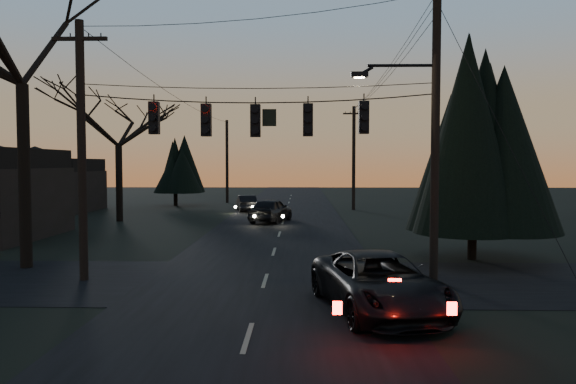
{
  "coord_description": "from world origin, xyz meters",
  "views": [
    {
      "loc": [
        1.18,
        -8.21,
        3.89
      ],
      "look_at": [
        0.78,
        8.81,
        3.0
      ],
      "focal_mm": 35.0,
      "sensor_mm": 36.0,
      "label": 1
    }
  ],
  "objects_px": {
    "utility_pole_right": "(433,282)",
    "sedan_oncoming_b": "(246,203)",
    "sedan_oncoming_a": "(271,210)",
    "utility_pole_far_l": "(227,203)",
    "bare_tree_left": "(20,9)",
    "suv_near": "(379,284)",
    "utility_pole_left": "(84,280)",
    "utility_pole_far_r": "(353,210)",
    "evergreen_right": "(474,147)"
  },
  "relations": [
    {
      "from": "utility_pole_left",
      "to": "suv_near",
      "type": "bearing_deg",
      "value": -22.32
    },
    {
      "from": "evergreen_right",
      "to": "sedan_oncoming_b",
      "type": "relative_size",
      "value": 2.04
    },
    {
      "from": "utility_pole_left",
      "to": "utility_pole_far_r",
      "type": "bearing_deg",
      "value": 67.67
    },
    {
      "from": "suv_near",
      "to": "sedan_oncoming_a",
      "type": "xyz_separation_m",
      "value": [
        -4.0,
        21.98,
        0.03
      ]
    },
    {
      "from": "utility_pole_right",
      "to": "evergreen_right",
      "type": "xyz_separation_m",
      "value": [
        2.55,
        4.33,
        4.52
      ]
    },
    {
      "from": "utility_pole_right",
      "to": "utility_pole_far_l",
      "type": "height_order",
      "value": "utility_pole_right"
    },
    {
      "from": "utility_pole_far_l",
      "to": "bare_tree_left",
      "type": "bearing_deg",
      "value": -95.05
    },
    {
      "from": "utility_pole_far_r",
      "to": "suv_near",
      "type": "bearing_deg",
      "value": -94.14
    },
    {
      "from": "bare_tree_left",
      "to": "sedan_oncoming_a",
      "type": "relative_size",
      "value": 2.92
    },
    {
      "from": "utility_pole_right",
      "to": "sedan_oncoming_b",
      "type": "height_order",
      "value": "utility_pole_right"
    },
    {
      "from": "suv_near",
      "to": "sedan_oncoming_a",
      "type": "bearing_deg",
      "value": 88.06
    },
    {
      "from": "utility_pole_far_l",
      "to": "sedan_oncoming_a",
      "type": "relative_size",
      "value": 1.73
    },
    {
      "from": "utility_pole_right",
      "to": "utility_pole_left",
      "type": "xyz_separation_m",
      "value": [
        -11.5,
        0.0,
        0.0
      ]
    },
    {
      "from": "evergreen_right",
      "to": "utility_pole_far_l",
      "type": "bearing_deg",
      "value": 113.93
    },
    {
      "from": "utility_pole_left",
      "to": "sedan_oncoming_a",
      "type": "xyz_separation_m",
      "value": [
        5.2,
        18.2,
        0.79
      ]
    },
    {
      "from": "utility_pole_left",
      "to": "evergreen_right",
      "type": "xyz_separation_m",
      "value": [
        14.05,
        4.33,
        4.52
      ]
    },
    {
      "from": "evergreen_right",
      "to": "utility_pole_far_r",
      "type": "bearing_deg",
      "value": 96.16
    },
    {
      "from": "evergreen_right",
      "to": "utility_pole_right",
      "type": "bearing_deg",
      "value": -120.53
    },
    {
      "from": "bare_tree_left",
      "to": "suv_near",
      "type": "xyz_separation_m",
      "value": [
        12.19,
        -5.93,
        -8.68
      ]
    },
    {
      "from": "utility_pole_left",
      "to": "utility_pole_far_r",
      "type": "distance_m",
      "value": 30.27
    },
    {
      "from": "utility_pole_right",
      "to": "suv_near",
      "type": "height_order",
      "value": "utility_pole_right"
    },
    {
      "from": "sedan_oncoming_b",
      "to": "suv_near",
      "type": "bearing_deg",
      "value": 90.5
    },
    {
      "from": "utility_pole_left",
      "to": "bare_tree_left",
      "type": "xyz_separation_m",
      "value": [
        -2.99,
        2.15,
        9.44
      ]
    },
    {
      "from": "utility_pole_far_l",
      "to": "utility_pole_left",
      "type": "bearing_deg",
      "value": -90.0
    },
    {
      "from": "utility_pole_left",
      "to": "suv_near",
      "type": "xyz_separation_m",
      "value": [
        9.2,
        -3.78,
        0.76
      ]
    },
    {
      "from": "utility_pole_far_r",
      "to": "utility_pole_far_l",
      "type": "height_order",
      "value": "utility_pole_far_r"
    },
    {
      "from": "utility_pole_far_l",
      "to": "bare_tree_left",
      "type": "xyz_separation_m",
      "value": [
        -2.99,
        -33.85,
        9.44
      ]
    },
    {
      "from": "sedan_oncoming_a",
      "to": "bare_tree_left",
      "type": "bearing_deg",
      "value": 78.4
    },
    {
      "from": "suv_near",
      "to": "sedan_oncoming_b",
      "type": "bearing_deg",
      "value": 89.69
    },
    {
      "from": "utility_pole_far_r",
      "to": "sedan_oncoming_b",
      "type": "relative_size",
      "value": 2.21
    },
    {
      "from": "bare_tree_left",
      "to": "evergreen_right",
      "type": "height_order",
      "value": "bare_tree_left"
    },
    {
      "from": "bare_tree_left",
      "to": "suv_near",
      "type": "height_order",
      "value": "bare_tree_left"
    },
    {
      "from": "utility_pole_right",
      "to": "suv_near",
      "type": "xyz_separation_m",
      "value": [
        -2.3,
        -3.78,
        0.76
      ]
    },
    {
      "from": "suv_near",
      "to": "evergreen_right",
      "type": "bearing_deg",
      "value": 46.83
    },
    {
      "from": "sedan_oncoming_a",
      "to": "sedan_oncoming_b",
      "type": "distance_m",
      "value": 8.62
    },
    {
      "from": "utility_pole_right",
      "to": "utility_pole_far_l",
      "type": "xyz_separation_m",
      "value": [
        -11.5,
        36.0,
        0.0
      ]
    },
    {
      "from": "utility_pole_left",
      "to": "utility_pole_far_r",
      "type": "relative_size",
      "value": 1.0
    },
    {
      "from": "utility_pole_far_r",
      "to": "utility_pole_far_l",
      "type": "bearing_deg",
      "value": 145.18
    },
    {
      "from": "evergreen_right",
      "to": "suv_near",
      "type": "height_order",
      "value": "evergreen_right"
    },
    {
      "from": "sedan_oncoming_b",
      "to": "utility_pole_far_r",
      "type": "bearing_deg",
      "value": 178.5
    },
    {
      "from": "bare_tree_left",
      "to": "utility_pole_right",
      "type": "bearing_deg",
      "value": -8.44
    },
    {
      "from": "utility_pole_left",
      "to": "sedan_oncoming_b",
      "type": "bearing_deg",
      "value": 83.96
    },
    {
      "from": "utility_pole_left",
      "to": "sedan_oncoming_a",
      "type": "bearing_deg",
      "value": 74.05
    },
    {
      "from": "utility_pole_right",
      "to": "suv_near",
      "type": "relative_size",
      "value": 1.83
    },
    {
      "from": "utility_pole_right",
      "to": "sedan_oncoming_b",
      "type": "relative_size",
      "value": 2.6
    },
    {
      "from": "utility_pole_right",
      "to": "utility_pole_far_r",
      "type": "height_order",
      "value": "utility_pole_right"
    },
    {
      "from": "evergreen_right",
      "to": "sedan_oncoming_a",
      "type": "relative_size",
      "value": 1.7
    },
    {
      "from": "bare_tree_left",
      "to": "sedan_oncoming_b",
      "type": "relative_size",
      "value": 3.5
    },
    {
      "from": "sedan_oncoming_a",
      "to": "utility_pole_far_l",
      "type": "bearing_deg",
      "value": -58.28
    },
    {
      "from": "utility_pole_left",
      "to": "bare_tree_left",
      "type": "bearing_deg",
      "value": 144.31
    }
  ]
}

